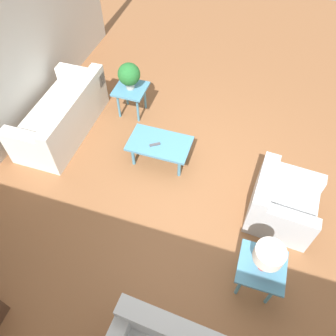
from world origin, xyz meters
TOP-DOWN VIEW (x-y plane):
  - ground_plane at (0.00, 0.00)m, footprint 14.00×14.00m
  - sofa at (2.35, -0.60)m, footprint 0.85×1.84m
  - armchair at (-1.25, 0.01)m, footprint 0.89×0.91m
  - coffee_table at (0.60, -0.44)m, footprint 0.94×0.56m
  - side_table_plant at (1.43, -1.37)m, footprint 0.53×0.53m
  - side_table_lamp at (-1.11, 1.07)m, footprint 0.53×0.53m
  - potted_plant at (1.43, -1.37)m, footprint 0.37×0.37m
  - table_lamp at (-1.11, 1.07)m, footprint 0.32×0.32m
  - remote_control at (0.65, -0.37)m, footprint 0.16×0.12m

SIDE VIEW (x-z plane):
  - ground_plane at x=0.00m, z-range 0.00..0.00m
  - sofa at x=2.35m, z-range -0.09..0.69m
  - armchair at x=-1.25m, z-range -0.07..0.68m
  - coffee_table at x=0.60m, z-range 0.16..0.58m
  - remote_control at x=0.65m, z-range 0.42..0.44m
  - side_table_plant at x=1.43m, z-range 0.19..0.73m
  - side_table_lamp at x=-1.11m, z-range 0.19..0.73m
  - potted_plant at x=1.43m, z-range 0.58..1.04m
  - table_lamp at x=-1.11m, z-range 0.63..1.03m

